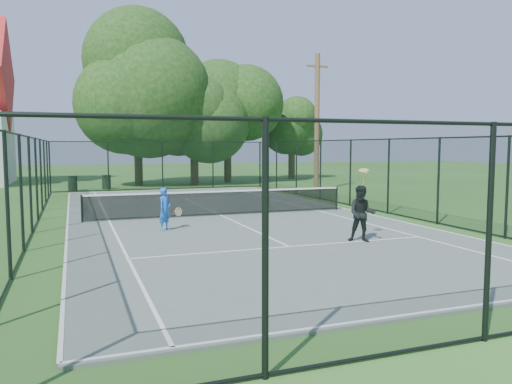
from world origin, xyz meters
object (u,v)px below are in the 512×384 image
object	(u,v)px
tennis_net	(221,202)
player_black	(362,214)
trash_bin_left	(73,183)
player_blue	(165,209)
utility_pole	(317,122)
trash_bin_right	(106,182)

from	to	relation	value
tennis_net	player_black	distance (m)	6.80
trash_bin_left	player_blue	world-z (taller)	player_blue
tennis_net	trash_bin_left	size ratio (longest dim) A/B	10.86
trash_bin_left	utility_pole	xyz separation A→B (m)	(13.95, -4.74, 3.69)
tennis_net	player_black	size ratio (longest dim) A/B	4.98
trash_bin_left	utility_pole	bearing A→B (deg)	-18.76
utility_pole	tennis_net	bearing A→B (deg)	-133.90
trash_bin_left	trash_bin_right	bearing A→B (deg)	22.86
trash_bin_right	player_blue	distance (m)	17.32
trash_bin_right	utility_pole	distance (m)	13.69
trash_bin_left	player_black	world-z (taller)	player_black
utility_pole	trash_bin_right	bearing A→B (deg)	154.93
player_blue	tennis_net	bearing A→B (deg)	46.31
trash_bin_right	tennis_net	bearing A→B (deg)	-77.32
trash_bin_left	player_blue	bearing A→B (deg)	-80.70
player_blue	player_black	bearing A→B (deg)	-38.16
tennis_net	trash_bin_right	bearing A→B (deg)	102.68
utility_pole	player_blue	bearing A→B (deg)	-133.85
tennis_net	trash_bin_right	world-z (taller)	tennis_net
utility_pole	trash_bin_left	bearing A→B (deg)	161.24
tennis_net	utility_pole	size ratio (longest dim) A/B	1.23
trash_bin_left	trash_bin_right	size ratio (longest dim) A/B	1.04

